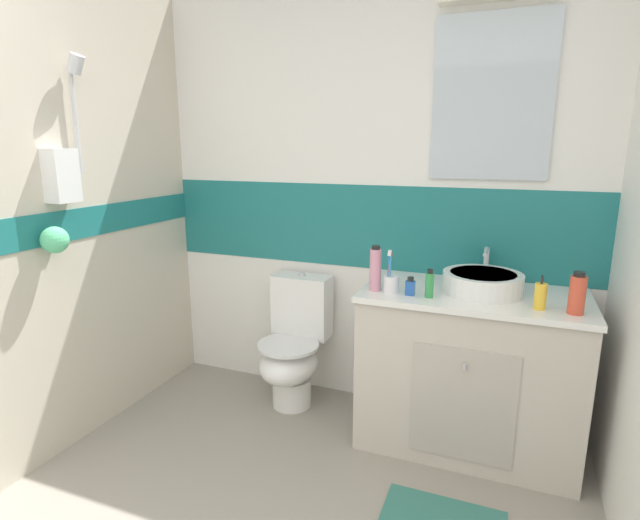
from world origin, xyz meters
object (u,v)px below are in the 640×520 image
object	(u,v)px
perfume_flask_small	(410,287)
sink_basin	(482,282)
toilet	(294,347)
deodorant_spray_can	(430,284)
toothbrush_cup	(391,282)
soap_dispenser	(540,296)
mouthwash_bottle	(577,294)
shampoo_bottle_tall	(375,269)

from	to	relation	value
perfume_flask_small	sink_basin	bearing A→B (deg)	28.97
toilet	deodorant_spray_can	world-z (taller)	deodorant_spray_can
toothbrush_cup	perfume_flask_small	size ratio (longest dim) A/B	2.38
toilet	deodorant_spray_can	size ratio (longest dim) A/B	5.68
soap_dispenser	perfume_flask_small	xyz separation A→B (m)	(-0.59, -0.00, -0.02)
soap_dispenser	deodorant_spray_can	distance (m)	0.50
mouthwash_bottle	sink_basin	bearing A→B (deg)	155.08
sink_basin	perfume_flask_small	bearing A→B (deg)	-151.03
shampoo_bottle_tall	mouthwash_bottle	bearing A→B (deg)	-1.61
soap_dispenser	mouthwash_bottle	size ratio (longest dim) A/B	0.85
shampoo_bottle_tall	deodorant_spray_can	distance (m)	0.28
toilet	perfume_flask_small	bearing A→B (deg)	-16.56
sink_basin	perfume_flask_small	distance (m)	0.38
toothbrush_cup	perfume_flask_small	distance (m)	0.10
toilet	soap_dispenser	world-z (taller)	soap_dispenser
toilet	shampoo_bottle_tall	xyz separation A→B (m)	(0.56, -0.20, 0.59)
perfume_flask_small	deodorant_spray_can	xyz separation A→B (m)	(0.09, -0.00, 0.02)
toilet	soap_dispenser	size ratio (longest dim) A/B	4.97
toilet	shampoo_bottle_tall	distance (m)	0.84
toothbrush_cup	soap_dispenser	world-z (taller)	toothbrush_cup
mouthwash_bottle	perfume_flask_small	world-z (taller)	mouthwash_bottle
shampoo_bottle_tall	soap_dispenser	bearing A→B (deg)	-1.28
mouthwash_bottle	shampoo_bottle_tall	xyz separation A→B (m)	(-0.92, 0.03, 0.02)
sink_basin	toilet	size ratio (longest dim) A/B	0.54
sink_basin	mouthwash_bottle	world-z (taller)	sink_basin
toilet	mouthwash_bottle	world-z (taller)	mouthwash_bottle
toothbrush_cup	shampoo_bottle_tall	size ratio (longest dim) A/B	0.94
sink_basin	mouthwash_bottle	distance (m)	0.45
perfume_flask_small	shampoo_bottle_tall	bearing A→B (deg)	174.03
shampoo_bottle_tall	perfume_flask_small	bearing A→B (deg)	-5.97
soap_dispenser	sink_basin	bearing A→B (deg)	145.36
sink_basin	toothbrush_cup	xyz separation A→B (m)	(-0.43, -0.17, 0.00)
toilet	shampoo_bottle_tall	size ratio (longest dim) A/B	3.42
toilet	toothbrush_cup	size ratio (longest dim) A/B	3.63
soap_dispenser	perfume_flask_small	world-z (taller)	soap_dispenser
toothbrush_cup	mouthwash_bottle	bearing A→B (deg)	-0.95
toothbrush_cup	mouthwash_bottle	xyz separation A→B (m)	(0.84, -0.01, 0.04)
mouthwash_bottle	toilet	bearing A→B (deg)	171.26
sink_basin	toilet	bearing A→B (deg)	177.95
sink_basin	deodorant_spray_can	world-z (taller)	sink_basin
toilet	toothbrush_cup	world-z (taller)	toothbrush_cup
sink_basin	toothbrush_cup	bearing A→B (deg)	-157.80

